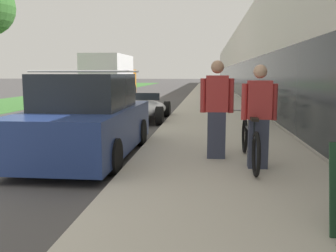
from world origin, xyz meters
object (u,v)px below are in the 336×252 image
at_px(parked_sedan_curbside, 87,120).
at_px(cruiser_bike_middle, 251,105).
at_px(cruiser_bike_nearest, 256,112).
at_px(moving_truck, 110,77).
at_px(tandem_bicycle, 250,142).
at_px(person_bystander, 217,110).
at_px(bike_rack_hoop, 256,113).
at_px(vintage_roadster_curbside, 141,109).
at_px(person_rider, 259,117).

bearing_deg(parked_sedan_curbside, cruiser_bike_middle, 58.90).
bearing_deg(cruiser_bike_nearest, moving_truck, 121.20).
distance_m(tandem_bicycle, person_bystander, 0.85).
height_order(person_bystander, cruiser_bike_nearest, person_bystander).
relative_size(person_bystander, cruiser_bike_nearest, 0.95).
relative_size(tandem_bicycle, moving_truck, 0.38).
xyz_separation_m(person_bystander, bike_rack_hoop, (1.09, 3.02, -0.37)).
bearing_deg(tandem_bicycle, vintage_roadster_curbside, 115.43).
height_order(bike_rack_hoop, cruiser_bike_middle, cruiser_bike_middle).
height_order(cruiser_bike_middle, vintage_roadster_curbside, cruiser_bike_middle).
distance_m(cruiser_bike_middle, vintage_roadster_curbside, 3.92).
xyz_separation_m(bike_rack_hoop, cruiser_bike_middle, (0.30, 3.70, -0.11)).
height_order(person_rider, vintage_roadster_curbside, person_rider).
xyz_separation_m(cruiser_bike_nearest, moving_truck, (-7.89, 13.04, 0.95)).
distance_m(cruiser_bike_nearest, vintage_roadster_curbside, 4.04).
height_order(bike_rack_hoop, moving_truck, moving_truck).
height_order(cruiser_bike_nearest, vintage_roadster_curbside, cruiser_bike_nearest).
distance_m(cruiser_bike_middle, moving_truck, 13.55).
height_order(cruiser_bike_nearest, parked_sedan_curbside, parked_sedan_curbside).
relative_size(bike_rack_hoop, parked_sedan_curbside, 0.20).
xyz_separation_m(tandem_bicycle, vintage_roadster_curbside, (-3.04, 6.39, -0.06)).
relative_size(person_rider, parked_sedan_curbside, 0.40).
xyz_separation_m(bike_rack_hoop, moving_truck, (-7.69, 14.61, 0.81)).
bearing_deg(moving_truck, cruiser_bike_middle, -53.80).
height_order(person_bystander, vintage_roadster_curbside, person_bystander).
relative_size(tandem_bicycle, bike_rack_hoop, 2.87).
relative_size(person_bystander, parked_sedan_curbside, 0.42).
bearing_deg(cruiser_bike_middle, parked_sedan_curbside, -121.10).
distance_m(tandem_bicycle, bike_rack_hoop, 3.42).
height_order(cruiser_bike_nearest, cruiser_bike_middle, cruiser_bike_middle).
distance_m(person_rider, cruiser_bike_nearest, 5.31).
bearing_deg(person_rider, person_bystander, 134.98).
xyz_separation_m(person_bystander, cruiser_bike_nearest, (1.30, 4.59, -0.51)).
bearing_deg(moving_truck, person_bystander, -69.48).
xyz_separation_m(bike_rack_hoop, parked_sedan_curbside, (-3.59, -2.75, 0.12)).
relative_size(cruiser_bike_middle, parked_sedan_curbside, 0.43).
height_order(person_bystander, cruiser_bike_middle, person_bystander).
bearing_deg(bike_rack_hoop, person_bystander, -109.82).
height_order(person_rider, cruiser_bike_nearest, person_rider).
bearing_deg(vintage_roadster_curbside, person_rider, -64.91).
bearing_deg(person_bystander, vintage_roadster_curbside, 112.30).
relative_size(person_rider, cruiser_bike_middle, 0.94).
bearing_deg(moving_truck, cruiser_bike_nearest, -58.80).
bearing_deg(cruiser_bike_middle, bike_rack_hoop, -94.59).
height_order(cruiser_bike_middle, parked_sedan_curbside, parked_sedan_curbside).
xyz_separation_m(tandem_bicycle, person_rider, (0.10, -0.30, 0.47)).
bearing_deg(tandem_bicycle, bike_rack_hoop, 81.16).
relative_size(bike_rack_hoop, vintage_roadster_curbside, 0.22).
xyz_separation_m(person_rider, vintage_roadster_curbside, (-3.14, 6.70, -0.54)).
distance_m(tandem_bicycle, vintage_roadster_curbside, 7.08).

